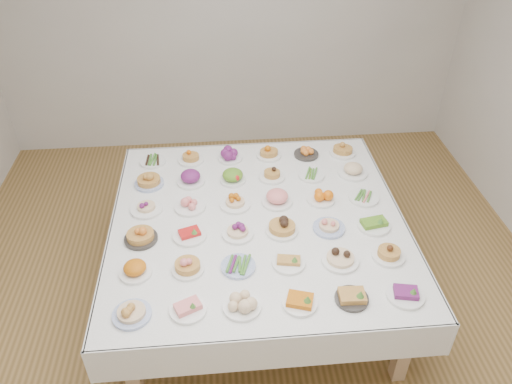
{
  "coord_description": "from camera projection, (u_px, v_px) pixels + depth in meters",
  "views": [
    {
      "loc": [
        -0.2,
        -2.72,
        3.07
      ],
      "look_at": [
        0.07,
        0.24,
        0.88
      ],
      "focal_mm": 35.0,
      "sensor_mm": 36.0,
      "label": 1
    }
  ],
  "objects": [
    {
      "name": "room_envelope",
      "position": [
        248.0,
        87.0,
        2.93
      ],
      "size": [
        5.02,
        5.02,
        2.81
      ],
      "color": "olive",
      "rests_on": "ground"
    },
    {
      "name": "display_table",
      "position": [
        258.0,
        225.0,
        3.69
      ],
      "size": [
        2.14,
        2.14,
        0.75
      ],
      "color": "white",
      "rests_on": "ground"
    },
    {
      "name": "dish_0",
      "position": [
        131.0,
        309.0,
        2.89
      ],
      "size": [
        0.24,
        0.24,
        0.13
      ],
      "color": "#4C66B2",
      "rests_on": "display_table"
    },
    {
      "name": "dish_1",
      "position": [
        188.0,
        307.0,
        2.94
      ],
      "size": [
        0.22,
        0.22,
        0.09
      ],
      "color": "white",
      "rests_on": "display_table"
    },
    {
      "name": "dish_2",
      "position": [
        242.0,
        302.0,
        2.94
      ],
      "size": [
        0.23,
        0.23,
        0.11
      ],
      "color": "white",
      "rests_on": "display_table"
    },
    {
      "name": "dish_3",
      "position": [
        300.0,
        299.0,
        2.97
      ],
      "size": [
        0.21,
        0.21,
        0.1
      ],
      "color": "white",
      "rests_on": "display_table"
    },
    {
      "name": "dish_4",
      "position": [
        352.0,
        295.0,
        3.0
      ],
      "size": [
        0.2,
        0.2,
        0.1
      ],
      "color": "#2F2C2A",
      "rests_on": "display_table"
    },
    {
      "name": "dish_5",
      "position": [
        406.0,
        292.0,
        3.02
      ],
      "size": [
        0.23,
        0.23,
        0.1
      ],
      "color": "white",
      "rests_on": "display_table"
    },
    {
      "name": "dish_6",
      "position": [
        135.0,
        268.0,
        3.17
      ],
      "size": [
        0.21,
        0.21,
        0.12
      ],
      "color": "white",
      "rests_on": "display_table"
    },
    {
      "name": "dish_7",
      "position": [
        187.0,
        264.0,
        3.19
      ],
      "size": [
        0.22,
        0.21,
        0.13
      ],
      "color": "white",
      "rests_on": "display_table"
    },
    {
      "name": "dish_8",
      "position": [
        238.0,
        265.0,
        3.23
      ],
      "size": [
        0.22,
        0.22,
        0.05
      ],
      "color": "#4C66B2",
      "rests_on": "display_table"
    },
    {
      "name": "dish_9",
      "position": [
        289.0,
        260.0,
        3.25
      ],
      "size": [
        0.22,
        0.22,
        0.09
      ],
      "color": "white",
      "rests_on": "display_table"
    },
    {
      "name": "dish_10",
      "position": [
        341.0,
        254.0,
        3.25
      ],
      "size": [
        0.25,
        0.25,
        0.14
      ],
      "color": "white",
      "rests_on": "display_table"
    },
    {
      "name": "dish_11",
      "position": [
        389.0,
        252.0,
        3.29
      ],
      "size": [
        0.22,
        0.22,
        0.12
      ],
      "color": "white",
      "rests_on": "display_table"
    },
    {
      "name": "dish_12",
      "position": [
        140.0,
        233.0,
        3.42
      ],
      "size": [
        0.23,
        0.23,
        0.14
      ],
      "color": "#2F2C2A",
      "rests_on": "display_table"
    },
    {
      "name": "dish_13",
      "position": [
        189.0,
        232.0,
        3.46
      ],
      "size": [
        0.23,
        0.23,
        0.1
      ],
      "color": "white",
      "rests_on": "display_table"
    },
    {
      "name": "dish_14",
      "position": [
        238.0,
        228.0,
        3.46
      ],
      "size": [
        0.22,
        0.22,
        0.13
      ],
      "color": "white",
      "rests_on": "display_table"
    },
    {
      "name": "dish_15",
      "position": [
        282.0,
        224.0,
        3.49
      ],
      "size": [
        0.25,
        0.24,
        0.15
      ],
      "color": "white",
      "rests_on": "display_table"
    },
    {
      "name": "dish_16",
      "position": [
        329.0,
        223.0,
        3.52
      ],
      "size": [
        0.22,
        0.22,
        0.12
      ],
      "color": "#4C66B2",
      "rests_on": "display_table"
    },
    {
      "name": "dish_17",
      "position": [
        374.0,
        222.0,
        3.55
      ],
      "size": [
        0.23,
        0.23,
        0.1
      ],
      "color": "white",
      "rests_on": "display_table"
    },
    {
      "name": "dish_18",
      "position": [
        146.0,
        205.0,
        3.7
      ],
      "size": [
        0.24,
        0.24,
        0.11
      ],
      "color": "white",
      "rests_on": "display_table"
    },
    {
      "name": "dish_19",
      "position": [
        190.0,
        204.0,
        3.72
      ],
      "size": [
        0.23,
        0.23,
        0.1
      ],
      "color": "white",
      "rests_on": "display_table"
    },
    {
      "name": "dish_20",
      "position": [
        235.0,
        199.0,
        3.74
      ],
      "size": [
        0.23,
        0.23,
        0.13
      ],
      "color": "white",
      "rests_on": "display_table"
    },
    {
      "name": "dish_21",
      "position": [
        277.0,
        196.0,
        3.76
      ],
      "size": [
        0.23,
        0.23,
        0.13
      ],
      "color": "white",
      "rests_on": "display_table"
    },
    {
      "name": "dish_22",
      "position": [
        321.0,
        196.0,
        3.79
      ],
      "size": [
        0.21,
        0.21,
        0.1
      ],
      "color": "white",
      "rests_on": "display_table"
    },
    {
      "name": "dish_23",
      "position": [
        364.0,
        197.0,
        3.82
      ],
      "size": [
        0.23,
        0.23,
        0.05
      ],
      "color": "white",
      "rests_on": "display_table"
    },
    {
      "name": "dish_24",
      "position": [
        148.0,
        178.0,
        3.95
      ],
      "size": [
        0.25,
        0.24,
        0.15
      ],
      "color": "#4C66B2",
      "rests_on": "display_table"
    },
    {
      "name": "dish_25",
      "position": [
        190.0,
        176.0,
        3.97
      ],
      "size": [
        0.22,
        0.22,
        0.13
      ],
      "color": "white",
      "rests_on": "display_table"
    },
    {
      "name": "dish_26",
      "position": [
        233.0,
        175.0,
        3.99
      ],
      "size": [
        0.22,
        0.22,
        0.13
      ],
      "color": "white",
      "rests_on": "display_table"
    },
    {
      "name": "dish_27",
      "position": [
        272.0,
        173.0,
        4.03
      ],
      "size": [
        0.21,
        0.21,
        0.11
      ],
      "color": "white",
      "rests_on": "display_table"
    },
    {
      "name": "dish_28",
      "position": [
        311.0,
        175.0,
        4.07
      ],
      "size": [
        0.21,
        0.21,
        0.05
      ],
      "color": "white",
      "rests_on": "display_table"
    },
    {
      "name": "dish_29",
      "position": [
        353.0,
        168.0,
        4.08
      ],
      "size": [
        0.24,
        0.24,
        0.13
      ],
      "color": "white",
      "rests_on": "display_table"
    },
    {
      "name": "dish_30",
      "position": [
        153.0,
        161.0,
        4.24
      ],
      "size": [
        0.21,
        0.21,
        0.05
      ],
      "color": "white",
      "rests_on": "display_table"
    },
    {
      "name": "dish_31",
      "position": [
        191.0,
        157.0,
        4.24
      ],
      "size": [
        0.21,
        0.21,
        0.11
      ],
      "color": "white",
      "rests_on": "display_table"
    },
    {
      "name": "dish_32",
      "position": [
        230.0,
        155.0,
        4.26
      ],
      "size": [
        0.21,
        0.21,
        0.1
      ],
      "color": "white",
      "rests_on": "display_table"
    },
    {
      "name": "dish_33",
      "position": [
        269.0,
        152.0,
        4.3
      ],
      "size": [
        0.21,
        0.21,
        0.12
      ],
      "color": "white",
      "rests_on": "display_table"
    },
    {
      "name": "dish_34",
      "position": [
        306.0,
        152.0,
        4.32
      ],
      "size": [
        0.21,
        0.21,
        0.08
      ],
      "color": "#2F2C2A",
      "rests_on": "display_table"
    },
    {
      "name": "dish_35",
      "position": [
        343.0,
        148.0,
        4.33
      ],
      "size": [
        0.22,
        0.22,
        0.13
      ],
      "color": "white",
      "rests_on": "display_table"
    }
  ]
}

